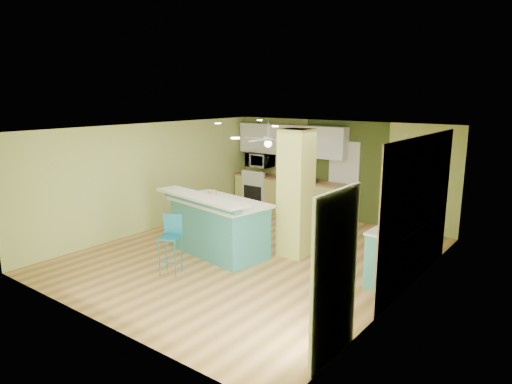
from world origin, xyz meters
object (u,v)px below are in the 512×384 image
peninsula (218,226)px  fruit_bowl (313,180)px  side_counter (397,252)px  canister (212,194)px  bar_stool (171,234)px

peninsula → fruit_bowl: peninsula is taller
side_counter → canister: (-3.57, -0.78, 0.69)m
bar_stool → fruit_bowl: bar_stool is taller
peninsula → side_counter: 3.43m
bar_stool → canister: (-0.27, 1.37, 0.45)m
side_counter → canister: 3.72m
side_counter → canister: bearing=-167.7°
side_counter → fruit_bowl: size_ratio=4.33×
bar_stool → fruit_bowl: bearing=64.9°
fruit_bowl → bar_stool: bearing=-91.2°
peninsula → side_counter: (3.31, 0.89, -0.10)m
side_counter → bar_stool: bearing=-147.0°
peninsula → fruit_bowl: 3.51m
bar_stool → fruit_bowl: size_ratio=3.11×
peninsula → fruit_bowl: bearing=97.5°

